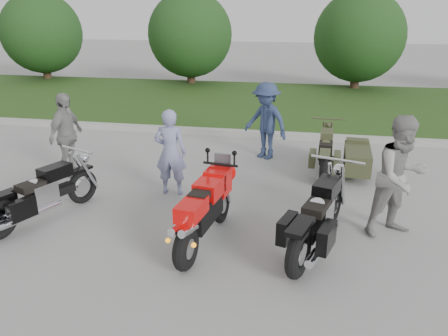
% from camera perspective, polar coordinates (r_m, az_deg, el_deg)
% --- Properties ---
extents(ground, '(80.00, 80.00, 0.00)m').
position_cam_1_polar(ground, '(6.66, -8.82, -9.91)').
color(ground, gray).
rests_on(ground, ground).
extents(curb, '(60.00, 0.30, 0.15)m').
position_cam_1_polar(curb, '(12.03, 0.50, 4.65)').
color(curb, '#A2A099').
rests_on(curb, ground).
extents(grass_strip, '(60.00, 8.00, 0.14)m').
position_cam_1_polar(grass_strip, '(16.01, 3.16, 8.57)').
color(grass_strip, '#31521C').
rests_on(grass_strip, ground).
extents(tree_far_left, '(3.60, 3.60, 4.00)m').
position_cam_1_polar(tree_far_left, '(22.44, -22.72, 15.96)').
color(tree_far_left, '#3F2B1C').
rests_on(tree_far_left, ground).
extents(tree_mid_left, '(3.60, 3.60, 4.00)m').
position_cam_1_polar(tree_mid_left, '(19.59, -4.45, 16.97)').
color(tree_mid_left, '#3F2B1C').
rests_on(tree_mid_left, ground).
extents(tree_mid_right, '(3.60, 3.60, 4.00)m').
position_cam_1_polar(tree_mid_right, '(19.03, 17.26, 16.07)').
color(tree_mid_right, '#3F2B1C').
rests_on(tree_mid_right, ground).
extents(sportbike_red, '(0.54, 2.06, 0.98)m').
position_cam_1_polar(sportbike_red, '(6.35, -2.61, -5.39)').
color(sportbike_red, black).
rests_on(sportbike_red, ground).
extents(cruiser_left, '(0.99, 2.11, 0.86)m').
position_cam_1_polar(cruiser_left, '(7.68, -23.13, -3.51)').
color(cruiser_left, black).
rests_on(cruiser_left, ground).
extents(cruiser_right, '(0.88, 2.35, 0.93)m').
position_cam_1_polar(cruiser_right, '(6.39, 12.09, -6.69)').
color(cruiser_right, black).
rests_on(cruiser_right, ground).
extents(cruiser_sidecar, '(1.11, 2.16, 0.83)m').
position_cam_1_polar(cruiser_sidecar, '(9.43, 15.37, 1.42)').
color(cruiser_sidecar, black).
rests_on(cruiser_sidecar, ground).
extents(person_stripe, '(0.61, 0.42, 1.62)m').
position_cam_1_polar(person_stripe, '(8.08, -7.00, 2.04)').
color(person_stripe, '#7E82AB').
rests_on(person_stripe, ground).
extents(person_grey, '(1.14, 1.07, 1.88)m').
position_cam_1_polar(person_grey, '(7.03, 22.09, -1.10)').
color(person_grey, gray).
rests_on(person_grey, ground).
extents(person_denim, '(1.31, 1.15, 1.76)m').
position_cam_1_polar(person_denim, '(10.04, 5.49, 6.12)').
color(person_denim, navy).
rests_on(person_denim, ground).
extents(person_back, '(0.50, 1.05, 1.73)m').
position_cam_1_polar(person_back, '(9.48, -19.89, 4.05)').
color(person_back, gray).
rests_on(person_back, ground).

